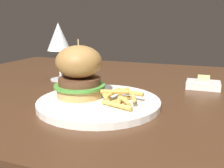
# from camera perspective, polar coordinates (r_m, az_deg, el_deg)

# --- Properties ---
(dining_table) EXTENTS (1.46, 0.88, 0.74)m
(dining_table) POSITION_cam_1_polar(r_m,az_deg,el_deg) (0.73, 10.03, -7.35)
(dining_table) COLOR #472B19
(dining_table) RESTS_ON ground
(main_plate) EXTENTS (0.27, 0.27, 0.01)m
(main_plate) POSITION_cam_1_polar(r_m,az_deg,el_deg) (0.56, -3.00, -4.23)
(main_plate) COLOR white
(main_plate) RESTS_ON dining_table
(burger_sandwich) EXTENTS (0.12, 0.12, 0.13)m
(burger_sandwich) POSITION_cam_1_polar(r_m,az_deg,el_deg) (0.57, -7.50, 2.89)
(burger_sandwich) COLOR tan
(burger_sandwich) RESTS_ON main_plate
(fries_pile) EXTENTS (0.09, 0.11, 0.03)m
(fries_pile) POSITION_cam_1_polar(r_m,az_deg,el_deg) (0.53, 1.67, -2.98)
(fries_pile) COLOR gold
(fries_pile) RESTS_ON main_plate
(wine_glass) EXTENTS (0.07, 0.07, 0.18)m
(wine_glass) POSITION_cam_1_polar(r_m,az_deg,el_deg) (0.80, -12.09, 10.15)
(wine_glass) COLOR silver
(wine_glass) RESTS_ON dining_table
(butter_dish) EXTENTS (0.09, 0.06, 0.04)m
(butter_dish) POSITION_cam_1_polar(r_m,az_deg,el_deg) (0.74, 20.11, -0.03)
(butter_dish) COLOR white
(butter_dish) RESTS_ON dining_table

